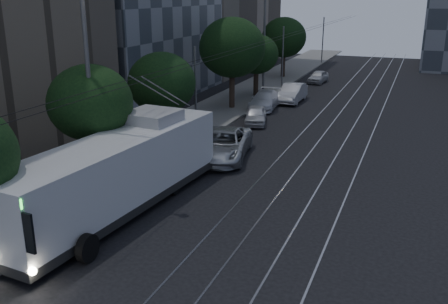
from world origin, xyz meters
name	(u,v)px	position (x,y,z in m)	size (l,w,h in m)	color
ground	(212,222)	(0.00, 0.00, 0.00)	(120.00, 120.00, 0.00)	black
sidewalk	(223,107)	(-7.50, 20.00, 0.07)	(5.00, 90.00, 0.15)	slate
tram_rails	(347,119)	(2.50, 20.00, 0.01)	(4.52, 90.00, 0.02)	#96969E
overhead_wires	(253,67)	(-4.97, 20.00, 3.47)	(2.23, 90.00, 6.00)	black
trolleybus	(120,173)	(-4.10, -0.35, 1.75)	(3.69, 12.79, 5.63)	white
pickup_silver	(223,144)	(-2.70, 8.00, 0.81)	(2.70, 5.86, 1.63)	#B0B4B8
car_white_a	(256,115)	(-3.44, 16.14, 0.63)	(1.49, 3.71, 1.26)	silver
car_white_b	(265,100)	(-4.30, 21.16, 0.71)	(1.98, 4.87, 1.41)	silver
car_white_c	(292,93)	(-2.86, 24.50, 0.78)	(1.65, 4.74, 1.56)	#B4B3B7
car_white_d	(318,77)	(-2.70, 34.89, 0.63)	(1.49, 3.71, 1.26)	#B9BABE
tree_1	(90,103)	(-6.50, 1.24, 4.24)	(3.87, 3.87, 6.01)	#2E2019
tree_2	(162,83)	(-6.78, 8.50, 3.96)	(4.00, 4.00, 5.78)	#2E2019
tree_3	(232,48)	(-6.72, 19.99, 4.91)	(5.22, 5.22, 7.27)	#2E2019
tree_4	(256,54)	(-6.50, 25.51, 3.80)	(3.90, 3.90, 5.58)	#2E2019
tree_5	(284,37)	(-7.00, 36.61, 4.39)	(4.79, 4.79, 6.56)	#2E2019
streetlamp_near	(96,67)	(-5.39, 0.33, 6.07)	(2.44, 0.44, 10.08)	slate
streetlamp_far	(269,26)	(-5.38, 25.46, 6.24)	(2.50, 0.44, 10.39)	slate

